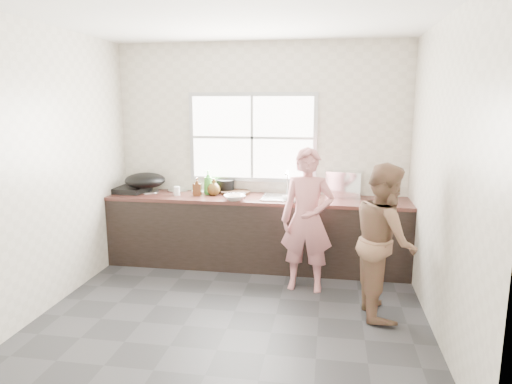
% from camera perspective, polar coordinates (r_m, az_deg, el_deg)
% --- Properties ---
extents(floor, '(3.60, 3.20, 0.01)m').
position_cam_1_polar(floor, '(4.55, -2.65, -14.72)').
color(floor, '#2A2A2D').
rests_on(floor, ground).
extents(ceiling, '(3.60, 3.20, 0.01)m').
position_cam_1_polar(ceiling, '(4.16, -3.01, 21.19)').
color(ceiling, silver).
rests_on(ceiling, wall_back).
extents(wall_back, '(3.60, 0.01, 2.70)m').
position_cam_1_polar(wall_back, '(5.71, 0.56, 4.83)').
color(wall_back, beige).
rests_on(wall_back, ground).
extents(wall_left, '(0.01, 3.20, 2.70)m').
position_cam_1_polar(wall_left, '(4.85, -24.19, 2.71)').
color(wall_left, silver).
rests_on(wall_left, ground).
extents(wall_right, '(0.01, 3.20, 2.70)m').
position_cam_1_polar(wall_right, '(4.16, 22.30, 1.61)').
color(wall_right, silver).
rests_on(wall_right, ground).
extents(wall_front, '(3.60, 0.01, 2.70)m').
position_cam_1_polar(wall_front, '(2.62, -10.19, -2.92)').
color(wall_front, beige).
rests_on(wall_front, ground).
extents(cabinet, '(3.60, 0.62, 0.82)m').
position_cam_1_polar(cabinet, '(5.59, 0.05, -5.16)').
color(cabinet, black).
rests_on(cabinet, floor).
extents(countertop, '(3.60, 0.64, 0.04)m').
position_cam_1_polar(countertop, '(5.48, 0.05, -0.84)').
color(countertop, '#3C1E18').
rests_on(countertop, cabinet).
extents(sink, '(0.55, 0.45, 0.02)m').
position_cam_1_polar(sink, '(5.43, 3.70, -0.71)').
color(sink, silver).
rests_on(sink, countertop).
extents(faucet, '(0.02, 0.02, 0.30)m').
position_cam_1_polar(faucet, '(5.60, 3.92, 1.16)').
color(faucet, silver).
rests_on(faucet, countertop).
extents(window_frame, '(1.60, 0.05, 1.10)m').
position_cam_1_polar(window_frame, '(5.69, -0.46, 6.83)').
color(window_frame, '#9EA0A5').
rests_on(window_frame, wall_back).
extents(window_glazing, '(1.50, 0.01, 1.00)m').
position_cam_1_polar(window_glazing, '(5.67, -0.50, 6.81)').
color(window_glazing, white).
rests_on(window_glazing, window_frame).
extents(woman, '(0.55, 0.38, 1.43)m').
position_cam_1_polar(woman, '(4.84, 6.41, -4.07)').
color(woman, '#C57679').
rests_on(woman, floor).
extents(person_side, '(0.62, 0.76, 1.44)m').
position_cam_1_polar(person_side, '(4.42, 15.78, -5.81)').
color(person_side, brown).
rests_on(person_side, floor).
extents(cutting_board, '(0.37, 0.37, 0.04)m').
position_cam_1_polar(cutting_board, '(5.67, -2.60, -0.06)').
color(cutting_board, black).
rests_on(cutting_board, countertop).
extents(cleaver, '(0.25, 0.17, 0.01)m').
position_cam_1_polar(cleaver, '(5.47, -2.49, -0.20)').
color(cleaver, silver).
rests_on(cleaver, cutting_board).
extents(bowl_mince, '(0.32, 0.32, 0.06)m').
position_cam_1_polar(bowl_mince, '(5.31, -2.70, -0.69)').
color(bowl_mince, silver).
rests_on(bowl_mince, countertop).
extents(bowl_crabs, '(0.21, 0.21, 0.06)m').
position_cam_1_polar(bowl_crabs, '(5.25, 5.02, -0.89)').
color(bowl_crabs, white).
rests_on(bowl_crabs, countertop).
extents(bowl_held, '(0.24, 0.24, 0.06)m').
position_cam_1_polar(bowl_held, '(5.33, 4.04, -0.67)').
color(bowl_held, white).
rests_on(bowl_held, countertop).
extents(black_pot, '(0.27, 0.27, 0.16)m').
position_cam_1_polar(black_pot, '(5.77, -3.84, 0.76)').
color(black_pot, black).
rests_on(black_pot, countertop).
extents(plate_food, '(0.24, 0.24, 0.02)m').
position_cam_1_polar(plate_food, '(5.84, -6.98, 0.11)').
color(plate_food, silver).
rests_on(plate_food, countertop).
extents(bottle_green, '(0.15, 0.15, 0.29)m').
position_cam_1_polar(bottle_green, '(5.66, -6.00, 1.21)').
color(bottle_green, green).
rests_on(bottle_green, countertop).
extents(bottle_brown_tall, '(0.10, 0.10, 0.20)m').
position_cam_1_polar(bottle_brown_tall, '(5.62, -7.36, 0.61)').
color(bottle_brown_tall, '#4D2A13').
rests_on(bottle_brown_tall, countertop).
extents(bottle_brown_short, '(0.18, 0.18, 0.19)m').
position_cam_1_polar(bottle_brown_short, '(5.60, -5.31, 0.56)').
color(bottle_brown_short, '#4D3513').
rests_on(bottle_brown_short, countertop).
extents(glass_jar, '(0.10, 0.10, 0.11)m').
position_cam_1_polar(glass_jar, '(5.66, -9.85, 0.13)').
color(glass_jar, white).
rests_on(glass_jar, countertop).
extents(burner, '(0.47, 0.47, 0.06)m').
position_cam_1_polar(burner, '(6.02, -15.54, 0.34)').
color(burner, black).
rests_on(burner, countertop).
extents(wok, '(0.65, 0.65, 0.19)m').
position_cam_1_polar(wok, '(5.89, -13.68, 1.42)').
color(wok, black).
rests_on(wok, burner).
extents(dish_rack, '(0.46, 0.37, 0.31)m').
position_cam_1_polar(dish_rack, '(5.61, 11.05, 1.05)').
color(dish_rack, silver).
rests_on(dish_rack, countertop).
extents(pot_lid_left, '(0.33, 0.33, 0.01)m').
position_cam_1_polar(pot_lid_left, '(5.96, -13.30, 0.09)').
color(pot_lid_left, silver).
rests_on(pot_lid_left, countertop).
extents(pot_lid_right, '(0.35, 0.35, 0.01)m').
position_cam_1_polar(pot_lid_right, '(5.95, -9.72, 0.22)').
color(pot_lid_right, silver).
rests_on(pot_lid_right, countertop).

